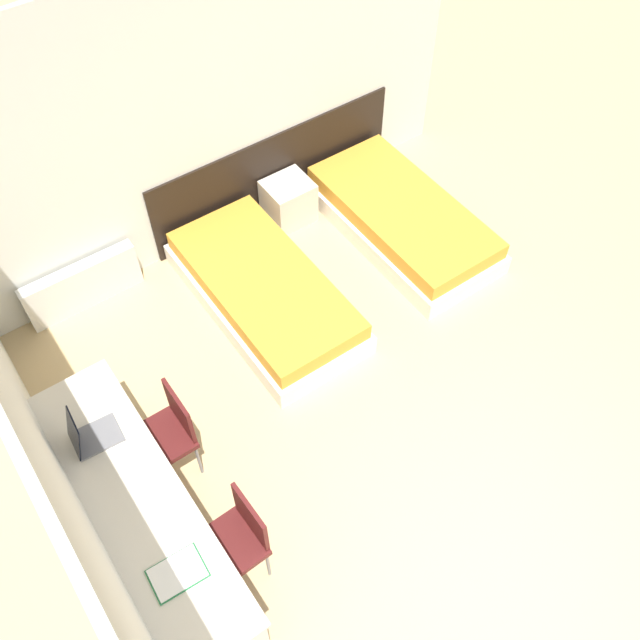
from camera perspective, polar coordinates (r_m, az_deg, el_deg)
ground_plane at (r=5.49m, az=14.27°, el=-18.89°), size 20.00×20.00×0.00m
wall_back at (r=6.29m, az=-10.10°, el=15.53°), size 5.36×0.05×2.70m
wall_left at (r=4.56m, az=-21.95°, el=-8.36°), size 0.05×5.04×2.70m
headboard_panel at (r=7.09m, az=-3.66°, el=11.71°), size 2.65×0.03×0.86m
bed_near_window at (r=6.37m, az=-4.42°, el=2.29°), size 0.98×2.00×0.37m
bed_near_door at (r=7.01m, az=6.58°, el=8.03°), size 0.98×2.00×0.37m
nightstand at (r=7.08m, az=-2.54°, el=9.47°), size 0.44×0.40×0.45m
radiator at (r=6.67m, az=-18.45°, el=2.62°), size 1.05×0.12×0.47m
desk at (r=4.98m, az=-14.07°, el=-14.55°), size 0.59×2.25×0.77m
chair_near_laptop at (r=5.32m, az=-12.11°, el=-8.74°), size 0.41×0.41×0.87m
chair_near_notebook at (r=4.91m, az=-6.72°, el=-16.96°), size 0.42×0.42×0.87m
laptop at (r=5.05m, az=-18.00°, el=-8.80°), size 0.34×0.26×0.32m
open_notebook at (r=4.60m, az=-11.33°, el=-19.24°), size 0.34×0.25×0.02m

